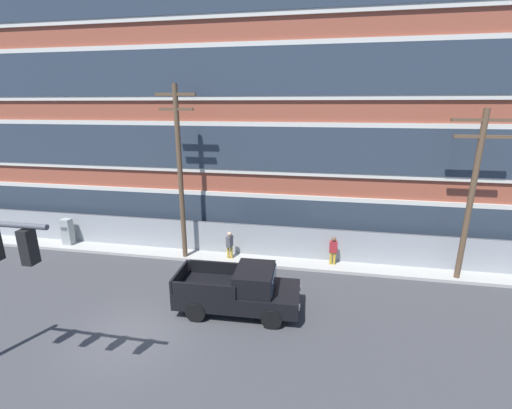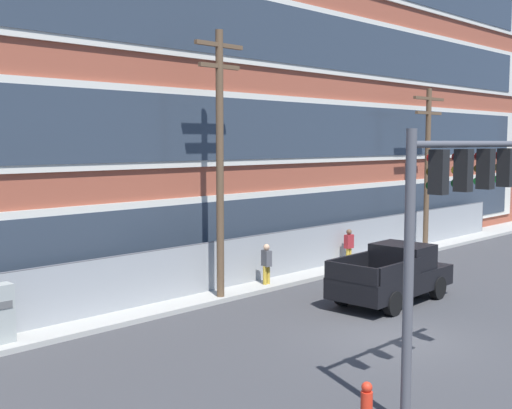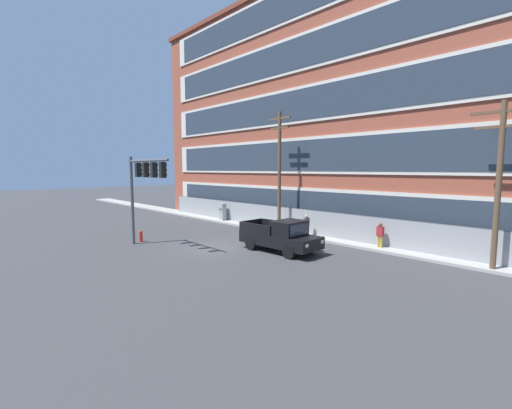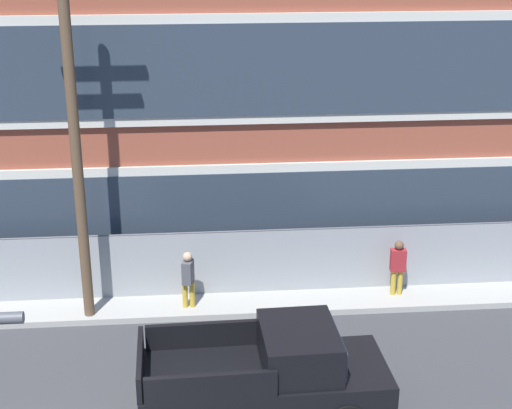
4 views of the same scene
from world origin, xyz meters
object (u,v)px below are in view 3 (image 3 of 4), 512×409
traffic_signal_mast (143,180)px  utility_pole_near_corner (279,168)px  utility_pole_midblock (499,178)px  pedestrian_by_fence (306,224)px  fire_hydrant (141,236)px  electrical_cabinet (223,213)px  pedestrian_near_cabinet (380,234)px  pickup_truck_black (281,236)px

traffic_signal_mast → utility_pole_near_corner: 10.13m
utility_pole_midblock → pedestrian_by_fence: utility_pole_midblock is taller
pedestrian_by_fence → utility_pole_midblock: bearing=-0.6°
utility_pole_near_corner → pedestrian_by_fence: size_ratio=5.46×
fire_hydrant → traffic_signal_mast: bearing=-18.1°
traffic_signal_mast → electrical_cabinet: size_ratio=3.31×
electrical_cabinet → fire_hydrant: (3.13, -9.53, -0.49)m
electrical_cabinet → pedestrian_near_cabinet: bearing=0.2°
utility_pole_near_corner → fire_hydrant: 11.17m
pedestrian_by_fence → electrical_cabinet: bearing=179.0°
pickup_truck_black → pedestrian_by_fence: 4.78m
fire_hydrant → electrical_cabinet: bearing=108.2°
electrical_cabinet → utility_pole_midblock: bearing=-0.8°
pickup_truck_black → pedestrian_near_cabinet: (3.87, 4.74, 0.04)m
utility_pole_near_corner → pedestrian_by_fence: bearing=4.4°
traffic_signal_mast → pedestrian_near_cabinet: 14.96m
traffic_signal_mast → fire_hydrant: (-2.02, 0.66, -3.90)m
utility_pole_midblock → pedestrian_by_fence: 11.96m
utility_pole_near_corner → utility_pole_midblock: 13.93m
utility_pole_near_corner → pedestrian_near_cabinet: utility_pole_near_corner is taller
utility_pole_midblock → electrical_cabinet: (-21.46, 0.29, -3.68)m
traffic_signal_mast → pedestrian_near_cabinet: size_ratio=3.40×
electrical_cabinet → pedestrian_near_cabinet: size_ratio=1.03×
utility_pole_midblock → fire_hydrant: utility_pole_midblock is taller
pedestrian_by_fence → traffic_signal_mast: bearing=-116.0°
pickup_truck_black → electrical_cabinet: (-11.66, 4.68, -0.06)m
traffic_signal_mast → utility_pole_near_corner: utility_pole_near_corner is taller
utility_pole_midblock → fire_hydrant: bearing=-153.2°
traffic_signal_mast → electrical_cabinet: 11.92m
pickup_truck_black → fire_hydrant: pickup_truck_black is taller
utility_pole_near_corner → electrical_cabinet: utility_pole_near_corner is taller
utility_pole_midblock → pedestrian_by_fence: bearing=179.4°
utility_pole_midblock → pedestrian_near_cabinet: size_ratio=4.80×
pickup_truck_black → pedestrian_by_fence: bearing=109.8°
traffic_signal_mast → pedestrian_by_fence: traffic_signal_mast is taller
pedestrian_by_fence → fire_hydrant: pedestrian_by_fence is taller
traffic_signal_mast → pickup_truck_black: bearing=40.3°
utility_pole_near_corner → pedestrian_by_fence: utility_pole_near_corner is taller
utility_pole_midblock → fire_hydrant: 20.94m
traffic_signal_mast → electrical_cabinet: (-5.16, 10.19, -3.41)m
utility_pole_near_corner → fire_hydrant: utility_pole_near_corner is taller
pedestrian_near_cabinet → fire_hydrant: size_ratio=2.17×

